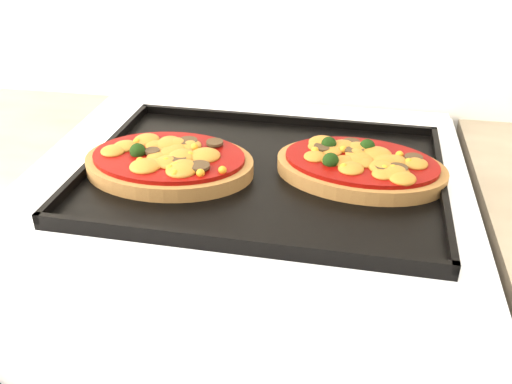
# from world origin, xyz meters

# --- Properties ---
(baking_tray) EXTENTS (0.47, 0.35, 0.02)m
(baking_tray) POSITION_xyz_m (0.02, 1.72, 0.92)
(baking_tray) COLOR black
(baking_tray) RESTS_ON stove
(pizza_left) EXTENTS (0.22, 0.16, 0.03)m
(pizza_left) POSITION_xyz_m (-0.11, 1.70, 0.94)
(pizza_left) COLOR #A37538
(pizza_left) RESTS_ON baking_tray
(pizza_right) EXTENTS (0.24, 0.17, 0.03)m
(pizza_right) POSITION_xyz_m (0.14, 1.73, 0.94)
(pizza_right) COLOR #A37538
(pizza_right) RESTS_ON baking_tray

